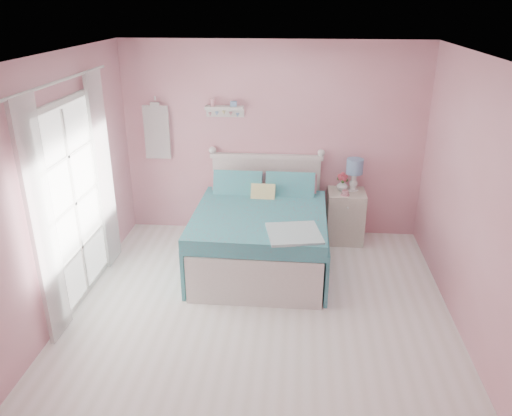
# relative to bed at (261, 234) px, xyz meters

# --- Properties ---
(floor) EXTENTS (4.50, 4.50, 0.00)m
(floor) POSITION_rel_bed_xyz_m (0.08, -1.27, -0.39)
(floor) COLOR white
(floor) RESTS_ON ground
(room_shell) EXTENTS (4.50, 4.50, 4.50)m
(room_shell) POSITION_rel_bed_xyz_m (0.08, -1.27, 1.19)
(room_shell) COLOR #CD828B
(room_shell) RESTS_ON floor
(bed) EXTENTS (1.57, 1.96, 1.13)m
(bed) POSITION_rel_bed_xyz_m (0.00, 0.00, 0.00)
(bed) COLOR silver
(bed) RESTS_ON floor
(nightstand) EXTENTS (0.49, 0.48, 0.70)m
(nightstand) POSITION_rel_bed_xyz_m (1.08, 0.72, -0.04)
(nightstand) COLOR beige
(nightstand) RESTS_ON floor
(table_lamp) EXTENTS (0.22, 0.22, 0.43)m
(table_lamp) POSITION_rel_bed_xyz_m (1.17, 0.79, 0.61)
(table_lamp) COLOR white
(table_lamp) RESTS_ON nightstand
(vase) EXTENTS (0.16, 0.16, 0.15)m
(vase) POSITION_rel_bed_xyz_m (1.02, 0.77, 0.39)
(vase) COLOR white
(vase) RESTS_ON nightstand
(teacup) EXTENTS (0.11, 0.11, 0.07)m
(teacup) POSITION_rel_bed_xyz_m (1.05, 0.59, 0.35)
(teacup) COLOR pink
(teacup) RESTS_ON nightstand
(roses) EXTENTS (0.14, 0.11, 0.12)m
(roses) POSITION_rel_bed_xyz_m (1.02, 0.76, 0.50)
(roses) COLOR #CA4556
(roses) RESTS_ON vase
(wall_shelf) EXTENTS (0.50, 0.15, 0.25)m
(wall_shelf) POSITION_rel_bed_xyz_m (-0.55, 0.92, 1.34)
(wall_shelf) COLOR silver
(wall_shelf) RESTS_ON room_shell
(hanging_dress) EXTENTS (0.34, 0.03, 0.72)m
(hanging_dress) POSITION_rel_bed_xyz_m (-1.48, 0.91, 1.01)
(hanging_dress) COLOR white
(hanging_dress) RESTS_ON room_shell
(french_door) EXTENTS (0.04, 1.32, 2.16)m
(french_door) POSITION_rel_bed_xyz_m (-1.90, -0.87, 0.68)
(french_door) COLOR silver
(french_door) RESTS_ON floor
(curtain_near) EXTENTS (0.04, 0.40, 2.32)m
(curtain_near) POSITION_rel_bed_xyz_m (-1.84, -1.61, 0.79)
(curtain_near) COLOR white
(curtain_near) RESTS_ON floor
(curtain_far) EXTENTS (0.04, 0.40, 2.32)m
(curtain_far) POSITION_rel_bed_xyz_m (-1.84, -0.13, 0.79)
(curtain_far) COLOR white
(curtain_far) RESTS_ON floor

